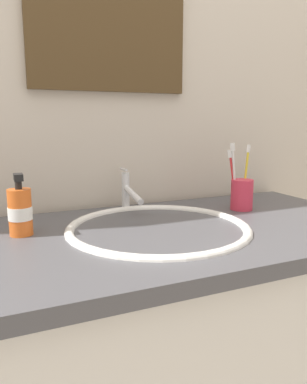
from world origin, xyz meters
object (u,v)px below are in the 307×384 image
Objects in this scene: faucet at (128,191)px; wall_mirror at (109,10)px; toothbrush_yellow at (246,172)px; toothbrush_red at (233,175)px; toothbrush_white at (234,171)px; soap_dispenser at (20,211)px; toothbrush_cup at (242,195)px.

wall_mirror is (-0.02, 0.08, 0.53)m from faucet.
toothbrush_yellow is (0.35, -0.11, 0.05)m from faucet.
toothbrush_white is (0.00, -0.00, 0.01)m from toothbrush_red.
soap_dispenser is (-0.68, -0.02, -0.05)m from toothbrush_yellow.
faucet is 0.34× the size of wall_mirror.
soap_dispenser is at bearing -177.98° from toothbrush_yellow.
toothbrush_cup is (0.32, -0.13, -0.01)m from faucet.
faucet is 0.35m from soap_dispenser.
toothbrush_white reaches higher than toothbrush_red.
toothbrush_red is 1.19× the size of soap_dispenser.
faucet is 0.32m from toothbrush_red.
wall_mirror is (-0.33, 0.19, 0.48)m from toothbrush_red.
soap_dispenser is at bearing -144.54° from wall_mirror.
toothbrush_cup is 0.08m from toothbrush_white.
toothbrush_cup is at bearing -30.93° from wall_mirror.
toothbrush_yellow is (0.03, 0.02, 0.07)m from toothbrush_cup.
toothbrush_yellow is at bearing 36.91° from toothbrush_cup.
toothbrush_cup is at bearing 0.28° from soap_dispenser.
soap_dispenser is 0.31× the size of wall_mirror.
toothbrush_red is at bearing -20.14° from faucet.
toothbrush_red is 0.63m from soap_dispenser.
toothbrush_white reaches higher than toothbrush_yellow.
wall_mirror is (-0.33, 0.19, 0.47)m from toothbrush_white.
faucet is at bearing 158.01° from toothbrush_cup.
toothbrush_white reaches higher than faucet.
toothbrush_white is (-0.02, 0.02, 0.07)m from toothbrush_cup.
soap_dispenser is (-0.32, -0.13, -0.00)m from faucet.
toothbrush_yellow reaches higher than toothbrush_cup.
soap_dispenser is (-0.63, -0.02, -0.06)m from toothbrush_white.
toothbrush_white is at bearing 142.96° from toothbrush_cup.
wall_mirror is (-0.35, 0.21, 0.54)m from toothbrush_cup.
faucet is 0.33m from toothbrush_white.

